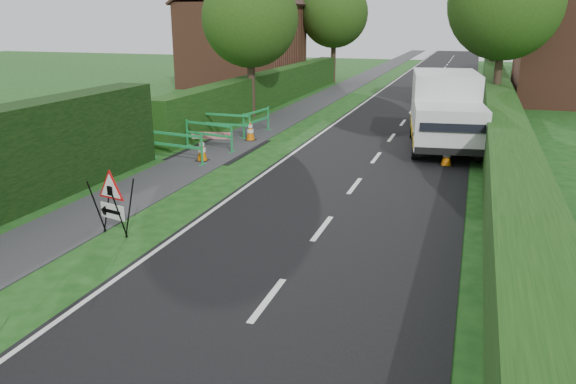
# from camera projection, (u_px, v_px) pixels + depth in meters

# --- Properties ---
(ground) EXTENTS (120.00, 120.00, 0.00)m
(ground) POSITION_uv_depth(u_px,v_px,m) (103.00, 306.00, 9.16)
(ground) COLOR #154112
(ground) RESTS_ON ground
(road_surface) EXTENTS (6.00, 90.00, 0.02)m
(road_surface) POSITION_uv_depth(u_px,v_px,m) (432.00, 84.00, 40.15)
(road_surface) COLOR black
(road_surface) RESTS_ON ground
(footpath) EXTENTS (2.00, 90.00, 0.02)m
(footpath) POSITION_uv_depth(u_px,v_px,m) (357.00, 81.00, 41.80)
(footpath) COLOR #2D2D30
(footpath) RESTS_ON ground
(hedge_west_far) EXTENTS (1.00, 24.00, 1.80)m
(hedge_west_far) POSITION_uv_depth(u_px,v_px,m) (272.00, 105.00, 30.62)
(hedge_west_far) COLOR #14380F
(hedge_west_far) RESTS_ON ground
(hedge_east) EXTENTS (1.20, 50.00, 1.50)m
(hedge_east) POSITION_uv_depth(u_px,v_px,m) (499.00, 140.00, 21.72)
(hedge_east) COLOR #14380F
(hedge_east) RESTS_ON ground
(house_west) EXTENTS (7.50, 7.40, 7.88)m
(house_west) POSITION_uv_depth(u_px,v_px,m) (243.00, 43.00, 38.52)
(house_west) COLOR brown
(house_west) RESTS_ON ground
(house_east_b) EXTENTS (7.50, 7.40, 7.88)m
(house_east_b) POSITION_uv_depth(u_px,v_px,m) (570.00, 40.00, 42.79)
(house_east_b) COLOR brown
(house_east_b) RESTS_ON ground
(tree_nw) EXTENTS (4.40, 4.40, 6.70)m
(tree_nw) POSITION_uv_depth(u_px,v_px,m) (250.00, 19.00, 25.54)
(tree_nw) COLOR #2D2116
(tree_nw) RESTS_ON ground
(tree_ne) EXTENTS (5.20, 5.20, 7.79)m
(tree_ne) POSITION_uv_depth(u_px,v_px,m) (506.00, 3.00, 25.66)
(tree_ne) COLOR #2D2116
(tree_ne) RESTS_ON ground
(tree_fw) EXTENTS (4.80, 4.80, 7.24)m
(tree_fw) POSITION_uv_depth(u_px,v_px,m) (334.00, 14.00, 39.95)
(tree_fw) COLOR #2D2116
(tree_fw) RESTS_ON ground
(tree_fe) EXTENTS (4.20, 4.20, 6.33)m
(tree_fe) POSITION_uv_depth(u_px,v_px,m) (496.00, 22.00, 40.45)
(tree_fe) COLOR #2D2116
(tree_fe) RESTS_ON ground
(triangle_sign) EXTENTS (1.01, 1.01, 1.23)m
(triangle_sign) POSITION_uv_depth(u_px,v_px,m) (110.00, 198.00, 11.89)
(triangle_sign) COLOR black
(triangle_sign) RESTS_ON ground
(works_van) EXTENTS (2.98, 6.00, 2.63)m
(works_van) POSITION_uv_depth(u_px,v_px,m) (445.00, 109.00, 20.04)
(works_van) COLOR silver
(works_van) RESTS_ON ground
(traffic_cone_0) EXTENTS (0.38, 0.38, 0.79)m
(traffic_cone_0) POSITION_uv_depth(u_px,v_px,m) (447.00, 154.00, 17.73)
(traffic_cone_0) COLOR black
(traffic_cone_0) RESTS_ON ground
(traffic_cone_1) EXTENTS (0.38, 0.38, 0.79)m
(traffic_cone_1) POSITION_uv_depth(u_px,v_px,m) (453.00, 139.00, 20.00)
(traffic_cone_1) COLOR black
(traffic_cone_1) RESTS_ON ground
(traffic_cone_2) EXTENTS (0.38, 0.38, 0.79)m
(traffic_cone_2) POSITION_uv_depth(u_px,v_px,m) (457.00, 126.00, 22.41)
(traffic_cone_2) COLOR black
(traffic_cone_2) RESTS_ON ground
(traffic_cone_3) EXTENTS (0.38, 0.38, 0.79)m
(traffic_cone_3) POSITION_uv_depth(u_px,v_px,m) (202.00, 149.00, 18.34)
(traffic_cone_3) COLOR black
(traffic_cone_3) RESTS_ON ground
(traffic_cone_4) EXTENTS (0.38, 0.38, 0.79)m
(traffic_cone_4) POSITION_uv_depth(u_px,v_px,m) (250.00, 131.00, 21.44)
(traffic_cone_4) COLOR black
(traffic_cone_4) RESTS_ON ground
(ped_barrier_0) EXTENTS (2.09, 0.65, 1.00)m
(ped_barrier_0) POSITION_uv_depth(u_px,v_px,m) (176.00, 143.00, 18.15)
(ped_barrier_0) COLOR green
(ped_barrier_0) RESTS_ON ground
(ped_barrier_1) EXTENTS (2.09, 0.77, 1.00)m
(ped_barrier_1) POSITION_uv_depth(u_px,v_px,m) (209.00, 132.00, 19.90)
(ped_barrier_1) COLOR green
(ped_barrier_1) RESTS_ON ground
(ped_barrier_2) EXTENTS (2.06, 0.36, 1.00)m
(ped_barrier_2) POSITION_uv_depth(u_px,v_px,m) (226.00, 122.00, 21.81)
(ped_barrier_2) COLOR green
(ped_barrier_2) RESTS_ON ground
(ped_barrier_3) EXTENTS (0.64, 2.09, 1.00)m
(ped_barrier_3) POSITION_uv_depth(u_px,v_px,m) (256.00, 119.00, 22.53)
(ped_barrier_3) COLOR green
(ped_barrier_3) RESTS_ON ground
(redwhite_plank) EXTENTS (1.47, 0.36, 0.25)m
(redwhite_plank) POSITION_uv_depth(u_px,v_px,m) (213.00, 148.00, 20.38)
(redwhite_plank) COLOR red
(redwhite_plank) RESTS_ON ground
(hatchback_car) EXTENTS (1.67, 3.92, 1.32)m
(hatchback_car) POSITION_uv_depth(u_px,v_px,m) (430.00, 90.00, 31.57)
(hatchback_car) COLOR silver
(hatchback_car) RESTS_ON ground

